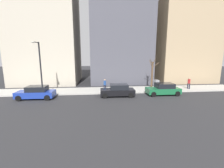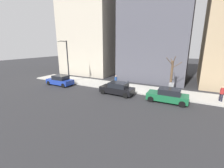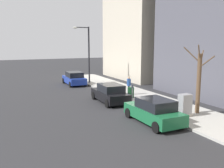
{
  "view_description": "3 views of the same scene",
  "coord_description": "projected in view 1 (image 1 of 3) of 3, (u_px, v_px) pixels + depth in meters",
  "views": [
    {
      "loc": [
        -19.17,
        3.59,
        4.92
      ],
      "look_at": [
        0.88,
        1.5,
        1.19
      ],
      "focal_mm": 24.0,
      "sensor_mm": 36.0,
      "label": 1
    },
    {
      "loc": [
        -17.37,
        -6.71,
        6.02
      ],
      "look_at": [
        -0.28,
        2.21,
        0.96
      ],
      "focal_mm": 24.0,
      "sensor_mm": 36.0,
      "label": 2
    },
    {
      "loc": [
        -9.6,
        -17.06,
        4.8
      ],
      "look_at": [
        -0.23,
        2.65,
        1.21
      ],
      "focal_mm": 40.0,
      "sensor_mm": 36.0,
      "label": 3
    }
  ],
  "objects": [
    {
      "name": "parked_car_blue",
      "position": [
        36.0,
        93.0,
        17.54
      ],
      "size": [
        1.98,
        4.23,
        1.52
      ],
      "rotation": [
        0.0,
        0.0,
        -0.02
      ],
      "color": "#1E389E",
      "rests_on": "ground"
    },
    {
      "name": "streetlamp",
      "position": [
        40.0,
        64.0,
        18.48
      ],
      "size": [
        1.97,
        0.32,
        6.5
      ],
      "color": "black",
      "rests_on": "sidewalk"
    },
    {
      "name": "pedestrian_near_meter",
      "position": [
        189.0,
        83.0,
        22.22
      ],
      "size": [
        0.36,
        0.36,
        1.66
      ],
      "rotation": [
        0.0,
        0.0,
        0.65
      ],
      "color": "#1E1E2D",
      "rests_on": "sidewalk"
    },
    {
      "name": "parking_meter",
      "position": [
        122.0,
        86.0,
        20.25
      ],
      "size": [
        0.14,
        0.1,
        1.35
      ],
      "color": "slate",
      "rests_on": "sidewalk"
    },
    {
      "name": "utility_box",
      "position": [
        156.0,
        85.0,
        21.64
      ],
      "size": [
        0.83,
        0.61,
        1.43
      ],
      "color": "#A8A399",
      "rests_on": "sidewalk"
    },
    {
      "name": "bare_tree",
      "position": [
        152.0,
        74.0,
        22.61
      ],
      "size": [
        1.42,
        1.8,
        4.57
      ],
      "color": "brown",
      "rests_on": "sidewalk"
    },
    {
      "name": "office_tower_left",
      "position": [
        180.0,
        43.0,
        30.58
      ],
      "size": [
        10.63,
        10.63,
        15.13
      ],
      "primitive_type": "cube",
      "color": "tan",
      "rests_on": "ground"
    },
    {
      "name": "sidewalk",
      "position": [
        121.0,
        90.0,
        21.95
      ],
      "size": [
        4.0,
        36.0,
        0.15
      ],
      "primitive_type": "cube",
      "color": "#B2AFA8",
      "rests_on": "ground"
    },
    {
      "name": "trash_bin",
      "position": [
        114.0,
        88.0,
        20.65
      ],
      "size": [
        0.56,
        0.56,
        0.9
      ],
      "primitive_type": "cylinder",
      "color": "#14381E",
      "rests_on": "sidewalk"
    },
    {
      "name": "pedestrian_midblock",
      "position": [
        105.0,
        84.0,
        20.9
      ],
      "size": [
        0.36,
        0.36,
        1.66
      ],
      "rotation": [
        0.0,
        0.0,
        4.14
      ],
      "color": "#1E1E2D",
      "rests_on": "sidewalk"
    },
    {
      "name": "office_block_center",
      "position": [
        119.0,
        31.0,
        29.02
      ],
      "size": [
        10.9,
        10.9,
        19.65
      ],
      "primitive_type": "cube",
      "color": "#4C4C56",
      "rests_on": "ground"
    },
    {
      "name": "ground_plane",
      "position": [
        124.0,
        94.0,
        20.01
      ],
      "size": [
        120.0,
        120.0,
        0.0
      ],
      "primitive_type": "plane",
      "color": "#2B2B2D"
    },
    {
      "name": "parked_car_black",
      "position": [
        118.0,
        91.0,
        18.61
      ],
      "size": [
        2.04,
        4.25,
        1.52
      ],
      "rotation": [
        0.0,
        0.0,
        -0.03
      ],
      "color": "black",
      "rests_on": "ground"
    },
    {
      "name": "office_tower_right",
      "position": [
        47.0,
        31.0,
        27.71
      ],
      "size": [
        10.9,
        10.9,
        19.02
      ],
      "primitive_type": "cube",
      "color": "#BCB29E",
      "rests_on": "ground"
    },
    {
      "name": "parked_car_green",
      "position": [
        163.0,
        89.0,
        19.35
      ],
      "size": [
        1.94,
        4.21,
        1.52
      ],
      "rotation": [
        0.0,
        0.0,
        -0.0
      ],
      "color": "#196038",
      "rests_on": "ground"
    }
  ]
}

